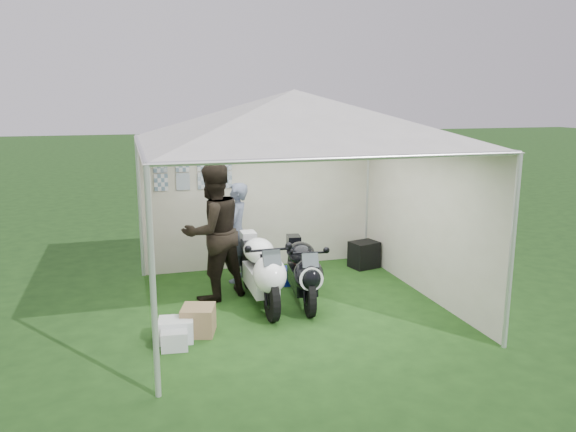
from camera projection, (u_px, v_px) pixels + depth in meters
name	position (u px, v px, depth m)	size (l,w,h in m)	color
ground	(294.00, 305.00, 7.98)	(80.00, 80.00, 0.00)	#1A3B13
canopy_tent	(293.00, 122.00, 7.47)	(5.66, 5.66, 3.00)	silver
motorcycle_white	(261.00, 269.00, 7.87)	(0.44, 1.97, 0.97)	black
motorcycle_black	(303.00, 270.00, 7.99)	(0.54, 1.79, 0.88)	black
paddock_stand	(293.00, 276.00, 8.85)	(0.37, 0.23, 0.28)	#0F1EB2
person_dark_jacket	(213.00, 232.00, 8.09)	(0.97, 0.76, 2.00)	black
person_blue_jacket	(237.00, 232.00, 8.91)	(0.58, 0.38, 1.59)	slate
equipment_box	(364.00, 255.00, 9.72)	(0.46, 0.36, 0.46)	black
crate_0	(176.00, 330.00, 6.79)	(0.41, 0.32, 0.28)	silver
crate_1	(198.00, 320.00, 6.99)	(0.39, 0.39, 0.35)	olive
crate_2	(175.00, 340.00, 6.57)	(0.31, 0.26, 0.22)	#B1B6BA
crate_3	(173.00, 330.00, 6.81)	(0.37, 0.26, 0.25)	olive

